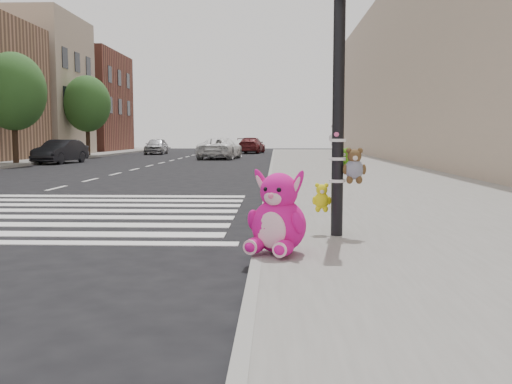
# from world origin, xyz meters

# --- Properties ---
(ground) EXTENTS (120.00, 120.00, 0.00)m
(ground) POSITION_xyz_m (0.00, 0.00, 0.00)
(ground) COLOR black
(ground) RESTS_ON ground
(sidewalk_near) EXTENTS (7.00, 80.00, 0.14)m
(sidewalk_near) POSITION_xyz_m (5.00, 10.00, 0.07)
(sidewalk_near) COLOR slate
(sidewalk_near) RESTS_ON ground
(curb_edge) EXTENTS (0.12, 80.00, 0.15)m
(curb_edge) POSITION_xyz_m (1.55, 10.00, 0.07)
(curb_edge) COLOR gray
(curb_edge) RESTS_ON ground
(bld_far_d) EXTENTS (6.00, 8.00, 10.00)m
(bld_far_d) POSITION_xyz_m (-15.50, 35.00, 5.00)
(bld_far_d) COLOR tan
(bld_far_d) RESTS_ON ground
(bld_far_e) EXTENTS (6.00, 10.00, 9.00)m
(bld_far_e) POSITION_xyz_m (-15.50, 46.00, 4.50)
(bld_far_e) COLOR brown
(bld_far_e) RESTS_ON ground
(bld_near) EXTENTS (5.00, 60.00, 10.00)m
(bld_near) POSITION_xyz_m (10.50, 20.00, 5.00)
(bld_near) COLOR tan
(bld_near) RESTS_ON ground
(signal_pole) EXTENTS (0.72, 0.48, 4.00)m
(signal_pole) POSITION_xyz_m (2.62, 1.81, 1.74)
(signal_pole) COLOR black
(signal_pole) RESTS_ON sidewalk_near
(tree_far_b) EXTENTS (3.20, 3.20, 5.44)m
(tree_far_b) POSITION_xyz_m (-11.20, 22.00, 3.65)
(tree_far_b) COLOR #382619
(tree_far_b) RESTS_ON sidewalk_far
(tree_far_c) EXTENTS (3.20, 3.20, 5.44)m
(tree_far_c) POSITION_xyz_m (-11.20, 33.00, 3.65)
(tree_far_c) COLOR #382619
(tree_far_c) RESTS_ON sidewalk_far
(pink_bunny) EXTENTS (0.84, 0.90, 1.00)m
(pink_bunny) POSITION_xyz_m (1.79, 0.57, 0.55)
(pink_bunny) COLOR #E3138F
(pink_bunny) RESTS_ON sidewalk_near
(red_teddy) EXTENTS (0.13, 0.10, 0.18)m
(red_teddy) POSITION_xyz_m (1.80, 1.37, 0.23)
(red_teddy) COLOR #AE112C
(red_teddy) RESTS_ON sidewalk_near
(car_dark_far) EXTENTS (1.89, 4.03, 1.28)m
(car_dark_far) POSITION_xyz_m (-9.80, 24.25, 0.64)
(car_dark_far) COLOR black
(car_dark_far) RESTS_ON ground
(car_white_near) EXTENTS (2.71, 5.06, 1.35)m
(car_white_near) POSITION_xyz_m (-1.82, 30.61, 0.68)
(car_white_near) COLOR white
(car_white_near) RESTS_ON ground
(car_maroon_near) EXTENTS (2.39, 4.75, 1.32)m
(car_maroon_near) POSITION_xyz_m (-0.33, 42.32, 0.66)
(car_maroon_near) COLOR maroon
(car_maroon_near) RESTS_ON ground
(car_silver_deep) EXTENTS (1.68, 3.88, 1.31)m
(car_silver_deep) POSITION_xyz_m (-7.81, 39.41, 0.65)
(car_silver_deep) COLOR #B1B1B6
(car_silver_deep) RESTS_ON ground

